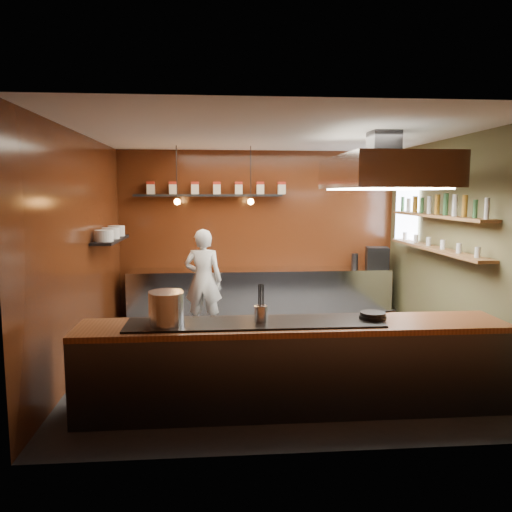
{
  "coord_description": "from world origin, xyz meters",
  "views": [
    {
      "loc": [
        -0.8,
        -6.53,
        2.24
      ],
      "look_at": [
        -0.22,
        0.4,
        1.36
      ],
      "focal_mm": 35.0,
      "sensor_mm": 36.0,
      "label": 1
    }
  ],
  "objects": [
    {
      "name": "floor",
      "position": [
        0.0,
        0.0,
        0.0
      ],
      "size": [
        5.0,
        5.0,
        0.0
      ],
      "primitive_type": "plane",
      "color": "black",
      "rests_on": "ground"
    },
    {
      "name": "back_wall",
      "position": [
        0.0,
        2.5,
        1.5
      ],
      "size": [
        5.0,
        0.0,
        5.0
      ],
      "primitive_type": "plane",
      "rotation": [
        1.57,
        0.0,
        0.0
      ],
      "color": "#3F190B",
      "rests_on": "ground"
    },
    {
      "name": "left_wall",
      "position": [
        -2.5,
        0.0,
        1.5
      ],
      "size": [
        0.0,
        5.0,
        5.0
      ],
      "primitive_type": "plane",
      "rotation": [
        1.57,
        0.0,
        1.57
      ],
      "color": "#3F190B",
      "rests_on": "ground"
    },
    {
      "name": "right_wall",
      "position": [
        2.5,
        0.0,
        1.5
      ],
      "size": [
        0.0,
        5.0,
        5.0
      ],
      "primitive_type": "plane",
      "rotation": [
        1.57,
        0.0,
        -1.57
      ],
      "color": "brown",
      "rests_on": "ground"
    },
    {
      "name": "ceiling",
      "position": [
        0.0,
        0.0,
        3.0
      ],
      "size": [
        5.0,
        5.0,
        0.0
      ],
      "primitive_type": "plane",
      "rotation": [
        3.14,
        0.0,
        0.0
      ],
      "color": "silver",
      "rests_on": "back_wall"
    },
    {
      "name": "window_pane",
      "position": [
        2.45,
        1.7,
        1.9
      ],
      "size": [
        0.0,
        1.0,
        1.0
      ],
      "primitive_type": "plane",
      "rotation": [
        1.57,
        0.0,
        -1.57
      ],
      "color": "white",
      "rests_on": "right_wall"
    },
    {
      "name": "prep_counter",
      "position": [
        0.0,
        2.17,
        0.45
      ],
      "size": [
        4.6,
        0.65,
        0.9
      ],
      "primitive_type": "cube",
      "color": "silver",
      "rests_on": "floor"
    },
    {
      "name": "pass_counter",
      "position": [
        -0.0,
        -1.6,
        0.47
      ],
      "size": [
        4.4,
        0.72,
        0.94
      ],
      "color": "#38383D",
      "rests_on": "floor"
    },
    {
      "name": "tin_shelf",
      "position": [
        -0.9,
        2.36,
        2.2
      ],
      "size": [
        2.6,
        0.26,
        0.04
      ],
      "primitive_type": "cube",
      "color": "black",
      "rests_on": "back_wall"
    },
    {
      "name": "plate_shelf",
      "position": [
        -2.34,
        1.0,
        1.55
      ],
      "size": [
        0.3,
        1.4,
        0.04
      ],
      "primitive_type": "cube",
      "color": "black",
      "rests_on": "left_wall"
    },
    {
      "name": "bottle_shelf_upper",
      "position": [
        2.34,
        0.3,
        1.92
      ],
      "size": [
        0.26,
        2.8,
        0.04
      ],
      "primitive_type": "cube",
      "color": "brown",
      "rests_on": "right_wall"
    },
    {
      "name": "bottle_shelf_lower",
      "position": [
        2.34,
        0.3,
        1.45
      ],
      "size": [
        0.26,
        2.8,
        0.04
      ],
      "primitive_type": "cube",
      "color": "brown",
      "rests_on": "right_wall"
    },
    {
      "name": "extractor_hood",
      "position": [
        1.3,
        -0.4,
        2.51
      ],
      "size": [
        1.2,
        2.0,
        0.72
      ],
      "color": "#38383D",
      "rests_on": "ceiling"
    },
    {
      "name": "pendant_left",
      "position": [
        -1.4,
        1.7,
        2.15
      ],
      "size": [
        0.1,
        0.1,
        0.95
      ],
      "color": "black",
      "rests_on": "ceiling"
    },
    {
      "name": "pendant_right",
      "position": [
        -0.2,
        1.7,
        2.15
      ],
      "size": [
        0.1,
        0.1,
        0.95
      ],
      "color": "black",
      "rests_on": "ceiling"
    },
    {
      "name": "storage_tins",
      "position": [
        -0.75,
        2.36,
        2.33
      ],
      "size": [
        2.43,
        0.13,
        0.22
      ],
      "color": "#BDB39D",
      "rests_on": "tin_shelf"
    },
    {
      "name": "plate_stacks",
      "position": [
        -2.34,
        1.0,
        1.65
      ],
      "size": [
        0.26,
        1.16,
        0.16
      ],
      "color": "silver",
      "rests_on": "plate_shelf"
    },
    {
      "name": "bottles",
      "position": [
        2.34,
        0.3,
        2.06
      ],
      "size": [
        0.06,
        2.66,
        0.24
      ],
      "color": "silver",
      "rests_on": "bottle_shelf_upper"
    },
    {
      "name": "wine_glasses",
      "position": [
        2.34,
        0.3,
        1.53
      ],
      "size": [
        0.07,
        2.37,
        0.13
      ],
      "color": "silver",
      "rests_on": "bottle_shelf_lower"
    },
    {
      "name": "stockpot_large",
      "position": [
        -1.28,
        -1.66,
        1.11
      ],
      "size": [
        0.44,
        0.44,
        0.33
      ],
      "primitive_type": "cylinder",
      "rotation": [
        0.0,
        0.0,
        -0.38
      ],
      "color": "#B6B9BE",
      "rests_on": "pass_counter"
    },
    {
      "name": "stockpot_small",
      "position": [
        -1.3,
        -1.55,
        1.1
      ],
      "size": [
        0.44,
        0.44,
        0.32
      ],
      "primitive_type": "cylinder",
      "rotation": [
        0.0,
        0.0,
        -0.35
      ],
      "color": "silver",
      "rests_on": "pass_counter"
    },
    {
      "name": "utensil_crock",
      "position": [
        -0.34,
        -1.61,
        1.02
      ],
      "size": [
        0.17,
        0.17,
        0.17
      ],
      "primitive_type": "cylinder",
      "rotation": [
        0.0,
        0.0,
        0.39
      ],
      "color": "silver",
      "rests_on": "pass_counter"
    },
    {
      "name": "frying_pan",
      "position": [
        0.84,
        -1.58,
        0.97
      ],
      "size": [
        0.43,
        0.28,
        0.07
      ],
      "color": "black",
      "rests_on": "pass_counter"
    },
    {
      "name": "butter_jar",
      "position": [
        0.86,
        -1.65,
        0.96
      ],
      "size": [
        0.1,
        0.1,
        0.08
      ],
      "primitive_type": "cylinder",
      "rotation": [
        0.0,
        0.0,
        -0.05
      ],
      "color": "yellow",
      "rests_on": "pass_counter"
    },
    {
      "name": "espresso_machine",
      "position": [
        2.1,
        2.1,
        1.09
      ],
      "size": [
        0.44,
        0.43,
        0.38
      ],
      "primitive_type": "cube",
      "rotation": [
        0.0,
        0.0,
        -0.19
      ],
      "color": "black",
      "rests_on": "prep_counter"
    },
    {
      "name": "chef",
      "position": [
        -0.99,
        1.48,
        0.84
      ],
      "size": [
        0.66,
        0.48,
        1.67
      ],
      "primitive_type": "imported",
      "rotation": [
        0.0,
        0.0,
        3.01
      ],
      "color": "white",
      "rests_on": "floor"
    }
  ]
}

